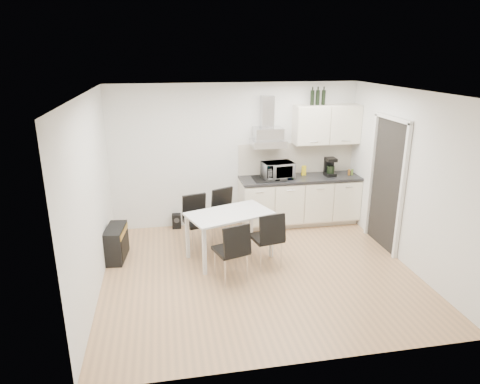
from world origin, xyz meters
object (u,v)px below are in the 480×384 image
object	(u,v)px
kitchenette	(301,181)
dining_table	(229,219)
chair_far_right	(228,215)
chair_near_right	(266,238)
guitar_amp	(116,243)
floor_speaker	(177,221)
chair_near_left	(231,251)
chair_far_left	(198,223)

from	to	relation	value
kitchenette	dining_table	xyz separation A→B (m)	(-1.54, -1.19, -0.17)
chair_far_right	chair_near_right	bearing A→B (deg)	87.68
guitar_amp	chair_near_right	bearing A→B (deg)	-9.03
guitar_amp	kitchenette	bearing A→B (deg)	22.15
floor_speaker	chair_near_right	bearing A→B (deg)	-50.18
chair_near_left	guitar_amp	xyz separation A→B (m)	(-1.66, 0.95, -0.18)
chair_near_left	guitar_amp	world-z (taller)	chair_near_left
chair_far_right	guitar_amp	distance (m)	1.89
guitar_amp	chair_far_left	bearing A→B (deg)	13.97
chair_far_left	chair_far_right	bearing A→B (deg)	-169.35
kitchenette	chair_near_right	distance (m)	1.90
chair_far_left	chair_far_right	size ratio (longest dim) A/B	1.00
dining_table	chair_near_right	xyz separation A→B (m)	(0.50, -0.36, -0.22)
dining_table	chair_near_right	size ratio (longest dim) A/B	1.62
chair_far_left	floor_speaker	world-z (taller)	chair_far_left
chair_far_left	chair_far_right	distance (m)	0.59
dining_table	chair_far_left	world-z (taller)	chair_far_left
kitchenette	dining_table	distance (m)	1.95
dining_table	chair_far_left	distance (m)	0.66
dining_table	floor_speaker	xyz separation A→B (m)	(-0.78, 1.35, -0.52)
dining_table	guitar_amp	distance (m)	1.81
chair_near_left	chair_near_right	world-z (taller)	same
chair_far_right	guitar_amp	xyz separation A→B (m)	(-1.84, -0.42, -0.18)
chair_near_right	guitar_amp	bearing A→B (deg)	153.32
kitchenette	chair_far_right	world-z (taller)	kitchenette
chair_near_right	chair_far_left	bearing A→B (deg)	128.81
chair_near_right	floor_speaker	xyz separation A→B (m)	(-1.28, 1.71, -0.31)
kitchenette	chair_near_left	xyz separation A→B (m)	(-1.63, -1.87, -0.39)
kitchenette	chair_near_left	size ratio (longest dim) A/B	2.86
dining_table	guitar_amp	size ratio (longest dim) A/B	2.17
floor_speaker	chair_far_right	bearing A→B (deg)	-34.39
dining_table	floor_speaker	size ratio (longest dim) A/B	5.33
chair_far_right	floor_speaker	xyz separation A→B (m)	(-0.86, 0.66, -0.31)
chair_far_left	chair_near_left	xyz separation A→B (m)	(0.35, -1.12, 0.00)
chair_far_right	chair_far_left	bearing A→B (deg)	1.39
kitchenette	floor_speaker	distance (m)	2.42
kitchenette	chair_near_right	world-z (taller)	kitchenette
kitchenette	dining_table	bearing A→B (deg)	-142.35
kitchenette	guitar_amp	xyz separation A→B (m)	(-3.29, -0.92, -0.57)
chair_near_right	guitar_amp	size ratio (longest dim) A/B	1.34
chair_far_right	chair_near_left	xyz separation A→B (m)	(-0.18, -1.37, 0.00)
chair_far_right	chair_near_left	world-z (taller)	same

